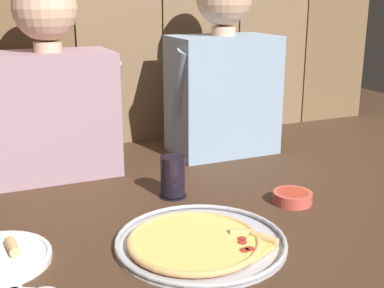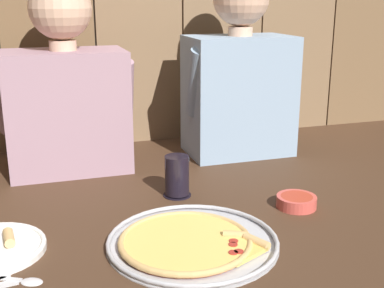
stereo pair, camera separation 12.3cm
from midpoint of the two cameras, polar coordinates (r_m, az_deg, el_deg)
ground_plane at (r=1.21m, az=-0.07°, el=-9.35°), size 3.20×3.20×0.00m
pizza_tray at (r=1.13m, az=-2.34°, el=-10.94°), size 0.38×0.38×0.03m
drinking_glass at (r=1.37m, az=-4.75°, el=-3.77°), size 0.08×0.08×0.11m
dipping_bowl at (r=1.35m, az=8.70°, el=-5.95°), size 0.10×0.10×0.03m
diner_left at (r=1.57m, az=-17.76°, el=6.04°), size 0.40×0.23×0.59m
diner_right at (r=1.72m, az=1.43°, el=8.29°), size 0.38×0.22×0.62m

